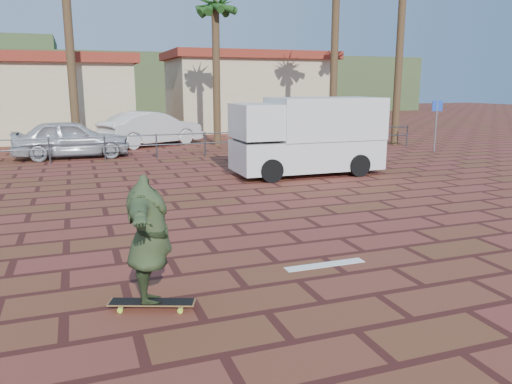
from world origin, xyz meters
The scene contains 13 objects.
ground centered at (0.00, 0.00, 0.00)m, with size 120.00×120.00×0.00m, color maroon.
paint_stripe centered at (0.70, -1.20, 0.00)m, with size 1.40×0.22×0.01m, color white.
guardrail centered at (0.00, 12.00, 0.68)m, with size 24.06×0.06×1.00m.
palm_center centered at (3.50, 15.50, 6.36)m, with size 2.40×2.40×7.75m.
building_west centered at (-6.00, 22.00, 2.28)m, with size 12.60×7.60×4.50m.
building_east centered at (8.00, 24.00, 2.54)m, with size 10.60×6.60×5.00m.
hill_front centered at (0.00, 50.00, 3.00)m, with size 70.00×18.00×6.00m, color #384C28.
longboard centered at (-2.24, -1.91, 0.09)m, with size 1.15×0.63×0.11m.
skateboarder centered at (-2.24, -1.91, 0.96)m, with size 2.09×0.57×1.70m, color #2F3E21.
campervan centered at (4.16, 6.69, 1.32)m, with size 4.85×2.16×2.51m.
car_silver centered at (-3.20, 13.42, 0.77)m, with size 1.82×4.53×1.55m, color #B5B8BD.
car_white centered at (0.47, 16.50, 0.83)m, with size 1.75×5.03×1.66m, color silver.
street_sign centered at (12.00, 10.00, 1.56)m, with size 0.44×0.19×2.24m.
Camera 1 is at (-3.02, -8.14, 2.91)m, focal length 35.00 mm.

